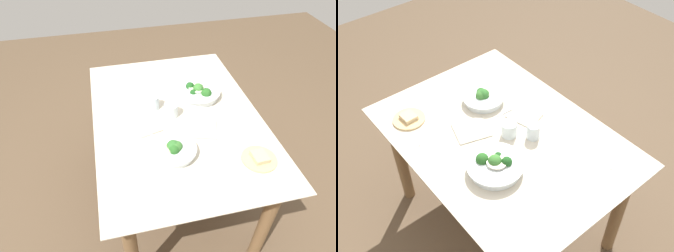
# 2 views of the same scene
# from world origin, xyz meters

# --- Properties ---
(ground_plane) EXTENTS (6.00, 6.00, 0.00)m
(ground_plane) POSITION_xyz_m (0.00, 0.00, 0.00)
(ground_plane) COLOR brown
(dining_table) EXTENTS (1.32, 0.94, 0.75)m
(dining_table) POSITION_xyz_m (0.00, 0.00, 0.63)
(dining_table) COLOR beige
(dining_table) RESTS_ON ground_plane
(broccoli_bowl_far) EXTENTS (0.27, 0.27, 0.09)m
(broccoli_bowl_far) POSITION_xyz_m (-0.16, 0.17, 0.79)
(broccoli_bowl_far) COLOR white
(broccoli_bowl_far) RESTS_ON dining_table
(broccoli_bowl_near) EXTENTS (0.24, 0.24, 0.08)m
(broccoli_bowl_near) POSITION_xyz_m (0.28, -0.09, 0.79)
(broccoli_bowl_near) COLOR white
(broccoli_bowl_near) RESTS_ON dining_table
(bread_side_plate) EXTENTS (0.17, 0.17, 0.03)m
(bread_side_plate) POSITION_xyz_m (0.41, 0.31, 0.76)
(bread_side_plate) COLOR #D6B27A
(bread_side_plate) RESTS_ON dining_table
(water_glass_center) EXTENTS (0.08, 0.08, 0.08)m
(water_glass_center) POSITION_xyz_m (-0.02, -0.03, 0.79)
(water_glass_center) COLOR silver
(water_glass_center) RESTS_ON dining_table
(water_glass_side) EXTENTS (0.07, 0.07, 0.08)m
(water_glass_side) POSITION_xyz_m (-0.11, -0.12, 0.80)
(water_glass_side) COLOR silver
(water_glass_side) RESTS_ON dining_table
(fork_by_far_bowl) EXTENTS (0.08, 0.07, 0.00)m
(fork_by_far_bowl) POSITION_xyz_m (0.25, 0.34, 0.76)
(fork_by_far_bowl) COLOR #B7B7BC
(fork_by_far_bowl) RESTS_ON dining_table
(fork_by_near_bowl) EXTENTS (0.01, 0.11, 0.00)m
(fork_by_near_bowl) POSITION_xyz_m (0.13, -0.12, 0.76)
(fork_by_near_bowl) COLOR #B7B7BC
(fork_by_near_bowl) RESTS_ON dining_table
(table_knife_left) EXTENTS (0.12, 0.15, 0.00)m
(table_knife_left) POSITION_xyz_m (-0.45, -0.33, 0.76)
(table_knife_left) COLOR #B7B7BC
(table_knife_left) RESTS_ON dining_table
(napkin_folded_upper) EXTENTS (0.21, 0.22, 0.01)m
(napkin_folded_upper) POSITION_xyz_m (0.13, 0.10, 0.76)
(napkin_folded_upper) COLOR #B1A997
(napkin_folded_upper) RESTS_ON dining_table
(napkin_folded_lower) EXTENTS (0.19, 0.17, 0.01)m
(napkin_folded_lower) POSITION_xyz_m (0.04, -0.18, 0.76)
(napkin_folded_lower) COLOR #B1A997
(napkin_folded_lower) RESTS_ON dining_table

